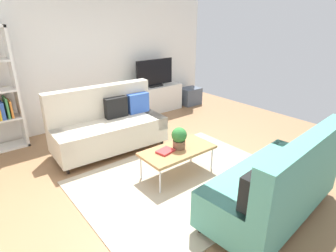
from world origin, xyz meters
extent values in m
plane|color=#936B47|center=(0.00, 0.00, 0.00)|extent=(7.68, 7.68, 0.00)
cube|color=white|center=(0.00, 2.80, 1.45)|extent=(6.40, 0.12, 2.90)
cube|color=tan|center=(0.05, -0.33, 0.01)|extent=(2.90, 2.20, 0.01)
cube|color=beige|center=(-0.30, 1.22, 0.32)|extent=(1.94, 0.93, 0.44)
cube|color=beige|center=(-0.28, 1.54, 0.82)|extent=(1.91, 0.29, 0.56)
cube|color=beige|center=(0.55, 1.18, 0.43)|extent=(0.24, 0.85, 0.22)
cube|color=beige|center=(-1.15, 1.26, 0.43)|extent=(0.24, 0.85, 0.22)
cylinder|color=black|center=(0.55, 0.84, 0.05)|extent=(0.05, 0.05, 0.10)
cylinder|color=black|center=(-1.18, 0.92, 0.05)|extent=(0.05, 0.05, 0.10)
cylinder|color=black|center=(0.59, 1.52, 0.05)|extent=(0.05, 0.05, 0.10)
cylinder|color=black|center=(-1.15, 1.60, 0.05)|extent=(0.05, 0.05, 0.10)
cube|color=#3359B2|center=(0.38, 1.33, 0.72)|extent=(0.41, 0.16, 0.36)
cube|color=black|center=(-0.07, 1.35, 0.72)|extent=(0.41, 0.16, 0.36)
cube|color=teal|center=(0.40, -1.48, 0.32)|extent=(1.96, 1.00, 0.44)
cube|color=teal|center=(0.43, -1.80, 0.82)|extent=(1.91, 0.36, 0.56)
cube|color=teal|center=(-0.45, -1.55, 0.43)|extent=(0.27, 0.85, 0.22)
cube|color=teal|center=(1.25, -1.41, 0.43)|extent=(0.27, 0.85, 0.22)
cylinder|color=black|center=(-0.50, -1.22, 0.05)|extent=(0.05, 0.05, 0.10)
cylinder|color=black|center=(1.24, -1.07, 0.05)|extent=(0.05, 0.05, 0.10)
cylinder|color=black|center=(1.30, -1.75, 0.05)|extent=(0.05, 0.05, 0.10)
cube|color=black|center=(-0.26, -1.68, 0.72)|extent=(0.41, 0.17, 0.36)
cube|color=#D84C33|center=(0.19, -1.64, 0.72)|extent=(0.41, 0.17, 0.36)
cube|color=#9E7042|center=(0.10, -0.13, 0.40)|extent=(1.10, 0.56, 0.04)
cylinder|color=silver|center=(-0.40, 0.10, 0.19)|extent=(0.02, 0.02, 0.38)
cylinder|color=silver|center=(0.60, 0.10, 0.19)|extent=(0.02, 0.02, 0.38)
cylinder|color=silver|center=(-0.40, -0.36, 0.19)|extent=(0.02, 0.02, 0.38)
cylinder|color=silver|center=(0.60, -0.36, 0.19)|extent=(0.02, 0.02, 0.38)
cube|color=silver|center=(1.58, 2.46, 0.32)|extent=(1.40, 0.44, 0.64)
cube|color=black|center=(1.58, 2.44, 0.66)|extent=(0.36, 0.20, 0.04)
cube|color=black|center=(1.58, 2.44, 0.98)|extent=(1.00, 0.05, 0.60)
cube|color=white|center=(-1.39, 2.48, 1.05)|extent=(0.04, 0.36, 2.10)
cube|color=#3359B2|center=(-1.68, 2.48, 0.71)|extent=(0.06, 0.29, 0.30)
cube|color=#3F8C4C|center=(-1.60, 2.48, 0.75)|extent=(0.04, 0.29, 0.36)
cube|color=orange|center=(-1.55, 2.48, 0.71)|extent=(0.03, 0.29, 0.30)
cube|color=#4C5666|center=(2.68, 2.36, 0.22)|extent=(0.52, 0.40, 0.44)
cylinder|color=brown|center=(0.14, -0.12, 0.48)|extent=(0.18, 0.18, 0.12)
sphere|color=#2D7233|center=(0.14, -0.12, 0.63)|extent=(0.22, 0.22, 0.22)
cube|color=red|center=(-0.10, -0.09, 0.44)|extent=(0.27, 0.22, 0.03)
cylinder|color=#33B29E|center=(1.00, 2.51, 0.72)|extent=(0.11, 0.11, 0.15)
cylinder|color=#262626|center=(1.16, 2.42, 0.74)|extent=(0.05, 0.05, 0.19)
cylinder|color=silver|center=(1.26, 2.42, 0.72)|extent=(0.06, 0.06, 0.16)
camera|label=1|loc=(-2.29, -2.88, 2.25)|focal=29.76mm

